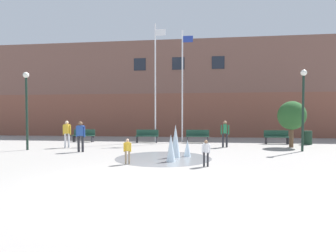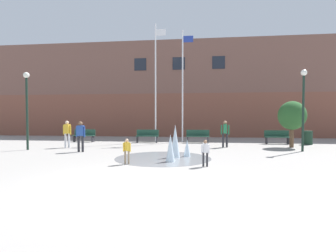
{
  "view_description": "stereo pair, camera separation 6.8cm",
  "coord_description": "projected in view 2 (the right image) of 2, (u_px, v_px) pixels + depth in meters",
  "views": [
    {
      "loc": [
        1.82,
        -6.92,
        1.84
      ],
      "look_at": [
        0.08,
        7.93,
        1.3
      ],
      "focal_mm": 28.0,
      "sensor_mm": 36.0,
      "label": 1
    },
    {
      "loc": [
        1.89,
        -6.92,
        1.84
      ],
      "look_at": [
        0.08,
        7.93,
        1.3
      ],
      "focal_mm": 28.0,
      "sensor_mm": 36.0,
      "label": 2
    }
  ],
  "objects": [
    {
      "name": "flagpole_right",
      "position": [
        183.0,
        83.0,
        18.77
      ],
      "size": [
        0.8,
        0.1,
        7.99
      ],
      "color": "silver",
      "rests_on": "ground"
    },
    {
      "name": "library_building",
      "position": [
        181.0,
        92.0,
        26.39
      ],
      "size": [
        36.0,
        6.05,
        8.73
      ],
      "color": "brown",
      "rests_on": "ground"
    },
    {
      "name": "child_with_pink_shirt",
      "position": [
        205.0,
        151.0,
        9.6
      ],
      "size": [
        0.31,
        0.24,
        0.99
      ],
      "rotation": [
        0.0,
        0.0,
        -1.18
      ],
      "color": "#28282D",
      "rests_on": "ground"
    },
    {
      "name": "adult_watching",
      "position": [
        67.0,
        132.0,
        15.48
      ],
      "size": [
        0.5,
        0.27,
        1.59
      ],
      "rotation": [
        0.0,
        0.0,
        -0.23
      ],
      "color": "silver",
      "rests_on": "ground"
    },
    {
      "name": "street_tree_near_building",
      "position": [
        292.0,
        116.0,
        15.55
      ],
      "size": [
        1.6,
        1.6,
        2.76
      ],
      "color": "brown",
      "rests_on": "ground"
    },
    {
      "name": "flagpole_left",
      "position": [
        156.0,
        80.0,
        19.0
      ],
      "size": [
        0.8,
        0.1,
        8.53
      ],
      "color": "silver",
      "rests_on": "ground"
    },
    {
      "name": "child_running",
      "position": [
        127.0,
        149.0,
        10.09
      ],
      "size": [
        0.31,
        0.24,
        0.99
      ],
      "rotation": [
        0.0,
        0.0,
        -0.77
      ],
      "color": "#89755B",
      "rests_on": "ground"
    },
    {
      "name": "trash_can",
      "position": [
        308.0,
        138.0,
        17.18
      ],
      "size": [
        0.56,
        0.56,
        0.9
      ],
      "primitive_type": "cylinder",
      "color": "#193323",
      "rests_on": "ground"
    },
    {
      "name": "park_bench_far_right",
      "position": [
        277.0,
        137.0,
        17.56
      ],
      "size": [
        1.6,
        0.44,
        0.91
      ],
      "color": "#28282D",
      "rests_on": "ground"
    },
    {
      "name": "teen_by_trashcan",
      "position": [
        81.0,
        134.0,
        13.59
      ],
      "size": [
        0.5,
        0.25,
        1.59
      ],
      "rotation": [
        0.0,
        0.0,
        0.15
      ],
      "color": "#28282D",
      "rests_on": "ground"
    },
    {
      "name": "adult_in_red",
      "position": [
        225.0,
        132.0,
        15.6
      ],
      "size": [
        0.5,
        0.35,
        1.59
      ],
      "rotation": [
        0.0,
        0.0,
        -1.61
      ],
      "color": "#28282D",
      "rests_on": "ground"
    },
    {
      "name": "park_bench_center",
      "position": [
        84.0,
        135.0,
        19.1
      ],
      "size": [
        1.6,
        0.44,
        0.91
      ],
      "color": "#28282D",
      "rests_on": "ground"
    },
    {
      "name": "lamp_post_right_lane",
      "position": [
        303.0,
        99.0,
        13.72
      ],
      "size": [
        0.32,
        0.32,
        4.29
      ],
      "color": "#192D23",
      "rests_on": "ground"
    },
    {
      "name": "ground_plane",
      "position": [
        130.0,
        184.0,
        7.16
      ],
      "size": [
        100.0,
        100.0,
        0.0
      ],
      "primitive_type": "plane",
      "color": "gray"
    },
    {
      "name": "lamp_post_left_lane",
      "position": [
        27.0,
        100.0,
        14.33
      ],
      "size": [
        0.32,
        0.32,
        4.27
      ],
      "color": "#192D23",
      "rests_on": "ground"
    },
    {
      "name": "splash_fountain",
      "position": [
        173.0,
        147.0,
        11.51
      ],
      "size": [
        4.25,
        4.25,
        1.48
      ],
      "color": "gray",
      "rests_on": "ground"
    },
    {
      "name": "park_bench_under_right_flagpole",
      "position": [
        147.0,
        136.0,
        18.54
      ],
      "size": [
        1.6,
        0.44,
        0.91
      ],
      "color": "#28282D",
      "rests_on": "ground"
    },
    {
      "name": "park_bench_near_trashcan",
      "position": [
        198.0,
        136.0,
        18.25
      ],
      "size": [
        1.6,
        0.44,
        0.91
      ],
      "color": "#28282D",
      "rests_on": "ground"
    }
  ]
}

